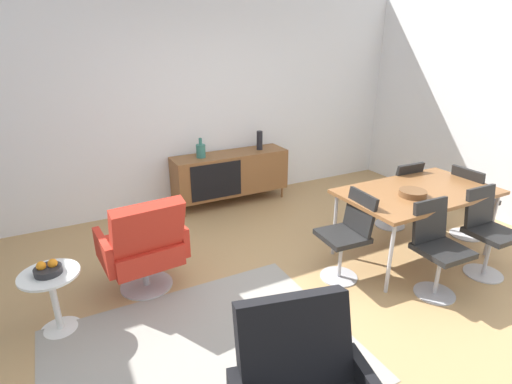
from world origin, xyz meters
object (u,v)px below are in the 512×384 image
at_px(wooden_bowl_on_table, 413,193).
at_px(side_table_round, 54,295).
at_px(sideboard, 230,173).
at_px(dining_chair_far_end, 470,200).
at_px(vase_cobalt, 260,140).
at_px(dining_chair_near_window, 348,233).
at_px(dining_table, 418,194).
at_px(fruit_bowl, 48,269).
at_px(vase_sculptural_dark, 201,150).
at_px(dining_chair_back_right, 398,192).
at_px(lounge_chair_red, 144,245).
at_px(dining_chair_front_left, 437,245).
at_px(dining_chair_front_right, 487,229).

distance_m(wooden_bowl_on_table, side_table_round, 3.29).
height_order(sideboard, wooden_bowl_on_table, wooden_bowl_on_table).
relative_size(wooden_bowl_on_table, dining_chair_far_end, 0.30).
relative_size(vase_cobalt, wooden_bowl_on_table, 1.00).
relative_size(wooden_bowl_on_table, dining_chair_near_window, 0.30).
distance_m(dining_table, fruit_bowl, 3.43).
height_order(dining_table, fruit_bowl, dining_table).
distance_m(dining_chair_far_end, side_table_round, 4.31).
height_order(sideboard, vase_sculptural_dark, vase_sculptural_dark).
relative_size(vase_cobalt, dining_chair_back_right, 0.31).
bearing_deg(wooden_bowl_on_table, fruit_bowl, 170.59).
height_order(dining_chair_back_right, lounge_chair_red, lounge_chair_red).
bearing_deg(fruit_bowl, dining_chair_near_window, -10.26).
bearing_deg(dining_chair_near_window, dining_chair_far_end, 0.14).
distance_m(sideboard, vase_cobalt, 0.62).
relative_size(lounge_chair_red, fruit_bowl, 4.73).
xyz_separation_m(vase_cobalt, vase_sculptural_dark, (-0.87, 0.00, -0.04)).
bearing_deg(dining_table, fruit_bowl, 172.46).
xyz_separation_m(vase_cobalt, dining_chair_back_right, (0.99, -1.66, -0.38)).
bearing_deg(dining_chair_back_right, vase_sculptural_dark, 138.17).
relative_size(dining_chair_far_end, dining_chair_front_left, 1.00).
bearing_deg(dining_chair_front_left, sideboard, 105.13).
bearing_deg(vase_sculptural_dark, dining_chair_far_end, -42.79).
xyz_separation_m(vase_sculptural_dark, wooden_bowl_on_table, (1.33, -2.31, -0.04)).
distance_m(sideboard, dining_table, 2.49).
bearing_deg(vase_cobalt, vase_sculptural_dark, 180.00).
xyz_separation_m(dining_table, side_table_round, (-3.39, 0.45, -0.38)).
bearing_deg(fruit_bowl, dining_chair_back_right, 1.68).
bearing_deg(dining_chair_near_window, sideboard, 95.39).
relative_size(sideboard, dining_chair_front_right, 1.87).
height_order(sideboard, vase_cobalt, vase_cobalt).
xyz_separation_m(sideboard, dining_table, (1.10, -2.22, 0.26)).
bearing_deg(wooden_bowl_on_table, dining_table, 24.56).
bearing_deg(dining_chair_far_end, lounge_chair_red, 169.43).
height_order(vase_sculptural_dark, side_table_round, vase_sculptural_dark).
distance_m(vase_sculptural_dark, dining_chair_front_right, 3.37).
xyz_separation_m(lounge_chair_red, fruit_bowl, (-0.76, -0.21, 0.09)).
bearing_deg(side_table_round, dining_chair_near_window, -10.21).
distance_m(vase_sculptural_dark, dining_chair_far_end, 3.29).
height_order(sideboard, dining_chair_near_window, dining_chair_near_window).
xyz_separation_m(dining_chair_near_window, side_table_round, (-2.50, 0.45, -0.15)).
height_order(dining_table, wooden_bowl_on_table, wooden_bowl_on_table).
xyz_separation_m(vase_sculptural_dark, dining_chair_near_window, (0.62, -2.23, -0.34)).
bearing_deg(side_table_round, vase_sculptural_dark, 43.38).
relative_size(vase_cobalt, vase_sculptural_dark, 1.01).
xyz_separation_m(wooden_bowl_on_table, dining_chair_far_end, (1.07, 0.08, -0.30)).
relative_size(sideboard, dining_chair_far_end, 1.87).
height_order(dining_chair_front_right, dining_chair_front_left, same).
bearing_deg(wooden_bowl_on_table, dining_chair_front_right, -41.71).
bearing_deg(dining_chair_far_end, dining_chair_near_window, -179.86).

